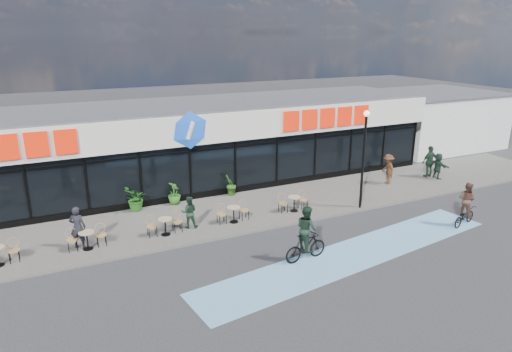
% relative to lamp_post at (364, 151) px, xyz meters
% --- Properties ---
extents(ground, '(120.00, 120.00, 0.00)m').
position_rel_lamp_post_xyz_m(ground, '(-7.18, -2.30, -2.98)').
color(ground, '#28282B').
rests_on(ground, ground).
extents(sidewalk, '(44.00, 5.00, 0.10)m').
position_rel_lamp_post_xyz_m(sidewalk, '(-7.18, 2.20, -2.93)').
color(sidewalk, '#5E5A53').
rests_on(sidewalk, ground).
extents(bike_lane, '(14.17, 4.13, 0.01)m').
position_rel_lamp_post_xyz_m(bike_lane, '(-3.18, -3.80, -2.98)').
color(bike_lane, '#6598C0').
rests_on(bike_lane, ground).
extents(building, '(30.60, 6.57, 4.75)m').
position_rel_lamp_post_xyz_m(building, '(-7.18, 7.63, -0.65)').
color(building, black).
rests_on(building, ground).
extents(neighbour_building, '(9.20, 7.20, 4.11)m').
position_rel_lamp_post_xyz_m(neighbour_building, '(13.32, 8.70, -0.92)').
color(neighbour_building, silver).
rests_on(neighbour_building, ground).
extents(lamp_post, '(0.28, 0.28, 4.81)m').
position_rel_lamp_post_xyz_m(lamp_post, '(0.00, 0.00, 0.00)').
color(lamp_post, black).
rests_on(lamp_post, sidewalk).
extents(bistro_set_2, '(1.54, 0.62, 0.90)m').
position_rel_lamp_post_xyz_m(bistro_set_2, '(-12.67, 1.07, -2.43)').
color(bistro_set_2, tan).
rests_on(bistro_set_2, sidewalk).
extents(bistro_set_3, '(1.54, 0.62, 0.90)m').
position_rel_lamp_post_xyz_m(bistro_set_3, '(-9.51, 1.07, -2.43)').
color(bistro_set_3, tan).
rests_on(bistro_set_3, sidewalk).
extents(bistro_set_4, '(1.54, 0.62, 0.90)m').
position_rel_lamp_post_xyz_m(bistro_set_4, '(-6.35, 1.07, -2.43)').
color(bistro_set_4, tan).
rests_on(bistro_set_4, sidewalk).
extents(bistro_set_5, '(1.54, 0.62, 0.90)m').
position_rel_lamp_post_xyz_m(bistro_set_5, '(-3.19, 1.07, -2.43)').
color(bistro_set_5, tan).
rests_on(bistro_set_5, sidewalk).
extents(potted_plant_left, '(1.26, 1.34, 1.20)m').
position_rel_lamp_post_xyz_m(potted_plant_left, '(-10.08, 4.29, -2.28)').
color(potted_plant_left, '#215A19').
rests_on(potted_plant_left, sidewalk).
extents(potted_plant_mid, '(0.75, 0.75, 1.13)m').
position_rel_lamp_post_xyz_m(potted_plant_mid, '(-8.15, 4.40, -2.32)').
color(potted_plant_mid, '#2B631C').
rests_on(potted_plant_mid, sidewalk).
extents(potted_plant_right, '(0.82, 0.80, 1.17)m').
position_rel_lamp_post_xyz_m(potted_plant_right, '(-5.11, 4.35, -2.30)').
color(potted_plant_right, '#2B5A19').
rests_on(potted_plant_right, sidewalk).
extents(patron_left, '(0.75, 0.64, 1.75)m').
position_rel_lamp_post_xyz_m(patron_left, '(-12.94, 1.30, -2.01)').
color(patron_left, black).
rests_on(patron_left, sidewalk).
extents(patron_right, '(0.84, 0.74, 1.45)m').
position_rel_lamp_post_xyz_m(patron_right, '(-8.35, 1.28, -2.16)').
color(patron_right, '#1C3322').
rests_on(patron_right, sidewalk).
extents(pedestrian_a, '(0.90, 1.24, 1.73)m').
position_rel_lamp_post_xyz_m(pedestrian_a, '(3.71, 2.34, -2.02)').
color(pedestrian_a, '#442818').
rests_on(pedestrian_a, sidewalk).
extents(pedestrian_b, '(0.57, 1.46, 1.53)m').
position_rel_lamp_post_xyz_m(pedestrian_b, '(7.07, 1.87, -2.12)').
color(pedestrian_b, '#192E21').
rests_on(pedestrian_b, sidewalk).
extents(pedestrian_c, '(1.12, 0.48, 1.90)m').
position_rel_lamp_post_xyz_m(pedestrian_c, '(6.83, 2.29, -1.93)').
color(pedestrian_c, '#1C3424').
rests_on(pedestrian_c, sidewalk).
extents(cyclist_a, '(1.89, 0.92, 2.22)m').
position_rel_lamp_post_xyz_m(cyclist_a, '(-5.20, -3.38, -2.05)').
color(cyclist_a, black).
rests_on(cyclist_a, ground).
extents(cyclist_b, '(1.74, 0.99, 2.04)m').
position_rel_lamp_post_xyz_m(cyclist_b, '(3.03, -3.60, -2.16)').
color(cyclist_b, black).
rests_on(cyclist_b, ground).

